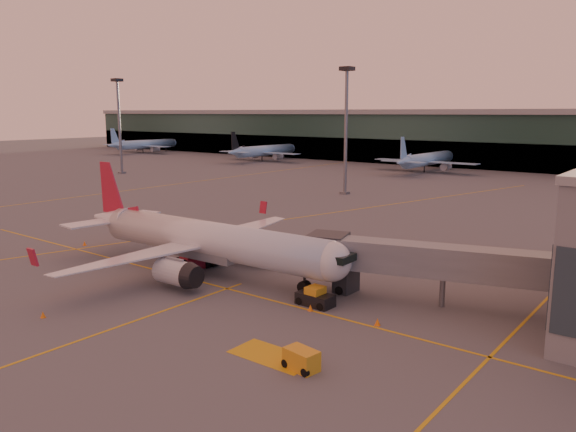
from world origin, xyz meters
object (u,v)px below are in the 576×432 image
Objects in this scene: gpu_cart at (301,360)px; catering_truck at (192,246)px; pushback_tug at (315,298)px; main_airplane at (203,240)px.

catering_truck is at bearing 161.10° from gpu_cart.
pushback_tug is (-6.43, 10.75, 0.02)m from gpu_cart.
gpu_cart is at bearing -5.36° from catering_truck.
catering_truck is 2.21× the size of gpu_cart.
main_airplane is at bearing 178.04° from pushback_tug.
catering_truck reaches higher than pushback_tug.
catering_truck is at bearing 157.57° from main_airplane.
main_airplane is at bearing 1.83° from catering_truck.
pushback_tug is (15.18, -1.15, -2.84)m from main_airplane.
main_airplane reaches higher than catering_truck.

